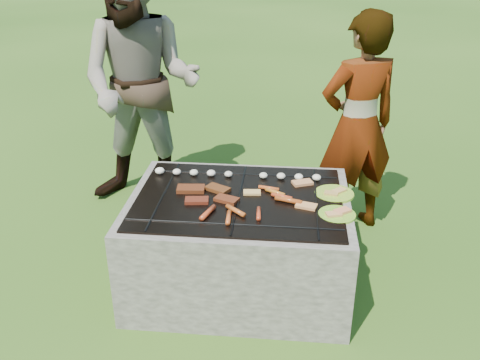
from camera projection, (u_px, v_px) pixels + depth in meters
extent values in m
plane|color=#264C13|center=(239.00, 282.00, 3.40)|extent=(60.00, 60.00, 0.00)
cube|color=gray|center=(245.00, 210.00, 3.64)|extent=(1.30, 0.18, 0.60)
cube|color=#A0988E|center=(232.00, 282.00, 2.91)|extent=(1.30, 0.18, 0.60)
cube|color=#9C968B|center=(150.00, 238.00, 3.32)|extent=(0.18, 0.64, 0.60)
cube|color=#AAA297|center=(331.00, 247.00, 3.22)|extent=(0.18, 0.64, 0.60)
cube|color=black|center=(239.00, 251.00, 3.30)|extent=(0.94, 0.64, 0.48)
sphere|color=#FF5914|center=(239.00, 220.00, 3.21)|extent=(0.10, 0.10, 0.10)
cube|color=black|center=(239.00, 198.00, 3.14)|extent=(1.20, 0.90, 0.01)
cylinder|color=black|center=(164.00, 194.00, 3.18)|extent=(0.01, 0.88, 0.01)
cylinder|color=black|center=(239.00, 197.00, 3.14)|extent=(0.01, 0.88, 0.01)
cylinder|color=black|center=(316.00, 201.00, 3.10)|extent=(0.01, 0.88, 0.01)
cylinder|color=black|center=(233.00, 225.00, 2.85)|extent=(1.18, 0.01, 0.01)
cylinder|color=black|center=(244.00, 174.00, 3.43)|extent=(1.18, 0.01, 0.01)
ellipsoid|color=white|center=(160.00, 171.00, 3.43)|extent=(0.06, 0.06, 0.04)
ellipsoid|color=white|center=(177.00, 172.00, 3.42)|extent=(0.05, 0.05, 0.04)
ellipsoid|color=#F2ECCD|center=(194.00, 172.00, 3.41)|extent=(0.05, 0.05, 0.04)
ellipsoid|color=#F5E5CF|center=(211.00, 173.00, 3.40)|extent=(0.06, 0.06, 0.04)
ellipsoid|color=beige|center=(228.00, 174.00, 3.39)|extent=(0.05, 0.05, 0.04)
ellipsoid|color=#EBE6C7|center=(263.00, 175.00, 3.37)|extent=(0.05, 0.05, 0.04)
ellipsoid|color=beige|center=(281.00, 176.00, 3.36)|extent=(0.05, 0.05, 0.04)
ellipsoid|color=white|center=(299.00, 177.00, 3.35)|extent=(0.05, 0.05, 0.04)
ellipsoid|color=silver|center=(317.00, 177.00, 3.34)|extent=(0.06, 0.06, 0.04)
cube|color=brown|center=(191.00, 189.00, 3.21)|extent=(0.17, 0.11, 0.02)
cube|color=brown|center=(218.00, 189.00, 3.22)|extent=(0.17, 0.14, 0.02)
cube|color=maroon|center=(197.00, 200.00, 3.08)|extent=(0.14, 0.09, 0.02)
cube|color=#94381A|center=(227.00, 199.00, 3.09)|extent=(0.15, 0.12, 0.02)
cylinder|color=#EB4326|center=(269.00, 188.00, 3.22)|extent=(0.13, 0.05, 0.02)
cylinder|color=orange|center=(275.00, 192.00, 3.17)|extent=(0.12, 0.09, 0.02)
cylinder|color=#D84E23|center=(282.00, 196.00, 3.12)|extent=(0.13, 0.06, 0.02)
cylinder|color=#BD5E1F|center=(288.00, 200.00, 3.07)|extent=(0.16, 0.08, 0.03)
cylinder|color=#CC5421|center=(236.00, 211.00, 2.96)|extent=(0.13, 0.12, 0.03)
cylinder|color=#B8361E|center=(259.00, 214.00, 2.94)|extent=(0.03, 0.13, 0.02)
cylinder|color=#D64B23|center=(208.00, 213.00, 2.94)|extent=(0.08, 0.16, 0.03)
cylinder|color=#D64223|center=(229.00, 217.00, 2.90)|extent=(0.03, 0.14, 0.03)
cube|color=#EBD478|center=(252.00, 192.00, 3.18)|extent=(0.11, 0.07, 0.01)
cube|color=tan|center=(306.00, 206.00, 3.03)|extent=(0.13, 0.10, 0.02)
cube|color=tan|center=(302.00, 183.00, 3.30)|extent=(0.14, 0.11, 0.02)
cylinder|color=yellow|center=(334.00, 194.00, 3.19)|extent=(0.28, 0.28, 0.01)
cube|color=tan|center=(331.00, 193.00, 3.17)|extent=(0.09, 0.06, 0.01)
cube|color=#EDCC79|center=(339.00, 191.00, 3.20)|extent=(0.09, 0.09, 0.01)
cylinder|color=#C1E737|center=(337.00, 215.00, 2.96)|extent=(0.27, 0.27, 0.01)
cube|color=#EFD57A|center=(334.00, 214.00, 2.94)|extent=(0.10, 0.07, 0.01)
cube|color=tan|center=(342.00, 211.00, 2.97)|extent=(0.11, 0.10, 0.02)
imported|color=gray|center=(358.00, 126.00, 3.73)|extent=(0.68, 0.57, 1.58)
imported|color=gray|center=(141.00, 85.00, 4.01)|extent=(1.00, 0.81, 1.95)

